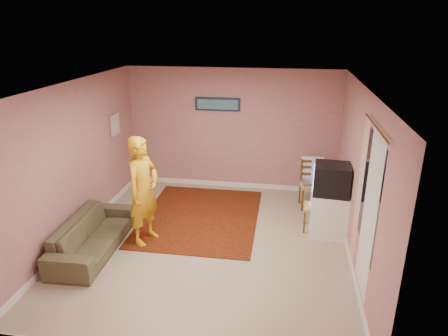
% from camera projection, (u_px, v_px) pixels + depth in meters
% --- Properties ---
extents(ground, '(5.00, 5.00, 0.00)m').
position_uv_depth(ground, '(209.00, 244.00, 6.64)').
color(ground, tan).
rests_on(ground, ground).
extents(wall_back, '(4.50, 0.02, 2.60)m').
position_uv_depth(wall_back, '(232.00, 130.00, 8.50)').
color(wall_back, '#B07473').
rests_on(wall_back, ground).
extents(wall_front, '(4.50, 0.02, 2.60)m').
position_uv_depth(wall_front, '(157.00, 260.00, 3.87)').
color(wall_front, '#B07473').
rests_on(wall_front, ground).
extents(wall_left, '(0.02, 5.00, 2.60)m').
position_uv_depth(wall_left, '(74.00, 163.00, 6.53)').
color(wall_left, '#B07473').
rests_on(wall_left, ground).
extents(wall_right, '(0.02, 5.00, 2.60)m').
position_uv_depth(wall_right, '(359.00, 180.00, 5.84)').
color(wall_right, '#B07473').
rests_on(wall_right, ground).
extents(ceiling, '(4.50, 5.00, 0.02)m').
position_uv_depth(ceiling, '(207.00, 86.00, 5.74)').
color(ceiling, white).
rests_on(ceiling, wall_back).
extents(baseboard_back, '(4.50, 0.02, 0.10)m').
position_uv_depth(baseboard_back, '(231.00, 184.00, 8.93)').
color(baseboard_back, silver).
rests_on(baseboard_back, ground).
extents(baseboard_left, '(0.02, 5.00, 0.10)m').
position_uv_depth(baseboard_left, '(84.00, 230.00, 6.97)').
color(baseboard_left, silver).
rests_on(baseboard_left, ground).
extents(baseboard_right, '(0.02, 5.00, 0.10)m').
position_uv_depth(baseboard_right, '(349.00, 253.00, 6.28)').
color(baseboard_right, silver).
rests_on(baseboard_right, ground).
extents(window, '(0.01, 1.10, 1.50)m').
position_uv_depth(window, '(370.00, 195.00, 4.96)').
color(window, black).
rests_on(window, wall_right).
extents(curtain_sheer, '(0.01, 0.75, 2.10)m').
position_uv_depth(curtain_sheer, '(369.00, 215.00, 4.89)').
color(curtain_sheer, silver).
rests_on(curtain_sheer, wall_right).
extents(curtain_floral, '(0.01, 0.35, 2.10)m').
position_uv_depth(curtain_floral, '(359.00, 192.00, 5.54)').
color(curtain_floral, beige).
rests_on(curtain_floral, wall_right).
extents(curtain_rod, '(0.02, 1.40, 0.02)m').
position_uv_depth(curtain_rod, '(376.00, 127.00, 4.66)').
color(curtain_rod, brown).
rests_on(curtain_rod, wall_right).
extents(picture_back, '(0.95, 0.04, 0.28)m').
position_uv_depth(picture_back, '(218.00, 104.00, 8.33)').
color(picture_back, '#131C36').
rests_on(picture_back, wall_back).
extents(picture_left, '(0.04, 0.38, 0.42)m').
position_uv_depth(picture_left, '(115.00, 125.00, 7.92)').
color(picture_left, tan).
rests_on(picture_left, wall_left).
extents(area_rug, '(2.16, 2.69, 0.01)m').
position_uv_depth(area_rug, '(200.00, 217.00, 7.54)').
color(area_rug, black).
rests_on(area_rug, ground).
extents(tv_cabinet, '(0.60, 0.55, 0.77)m').
position_uv_depth(tv_cabinet, '(328.00, 214.00, 6.83)').
color(tv_cabinet, white).
rests_on(tv_cabinet, ground).
extents(crt_tv, '(0.63, 0.57, 0.51)m').
position_uv_depth(crt_tv, '(331.00, 179.00, 6.61)').
color(crt_tv, black).
rests_on(crt_tv, tv_cabinet).
extents(chair_a, '(0.48, 0.46, 0.51)m').
position_uv_depth(chair_a, '(312.00, 180.00, 7.75)').
color(chair_a, tan).
rests_on(chair_a, ground).
extents(dvd_player, '(0.41, 0.33, 0.06)m').
position_uv_depth(dvd_player, '(311.00, 183.00, 7.78)').
color(dvd_player, '#B6B6BB').
rests_on(dvd_player, chair_a).
extents(blue_throw, '(0.43, 0.05, 0.45)m').
position_uv_depth(blue_throw, '(312.00, 168.00, 7.87)').
color(blue_throw, '#9BCFFF').
rests_on(blue_throw, chair_a).
extents(chair_b, '(0.41, 0.42, 0.48)m').
position_uv_depth(chair_b, '(315.00, 201.00, 6.92)').
color(chair_b, tan).
rests_on(chair_b, ground).
extents(game_console, '(0.25, 0.21, 0.04)m').
position_uv_depth(game_console, '(315.00, 205.00, 6.95)').
color(game_console, white).
rests_on(game_console, chair_b).
extents(sofa, '(0.81, 1.92, 0.55)m').
position_uv_depth(sofa, '(92.00, 235.00, 6.36)').
color(sofa, '#4B472D').
rests_on(sofa, ground).
extents(person, '(0.62, 0.76, 1.82)m').
position_uv_depth(person, '(143.00, 191.00, 6.43)').
color(person, '#C69112').
rests_on(person, ground).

